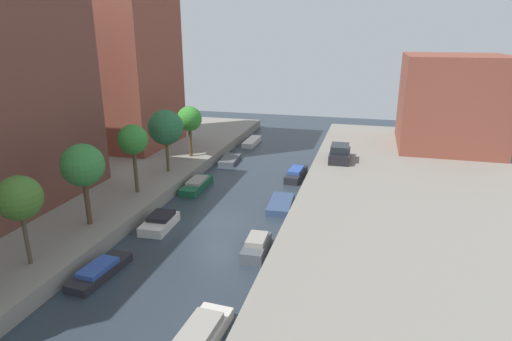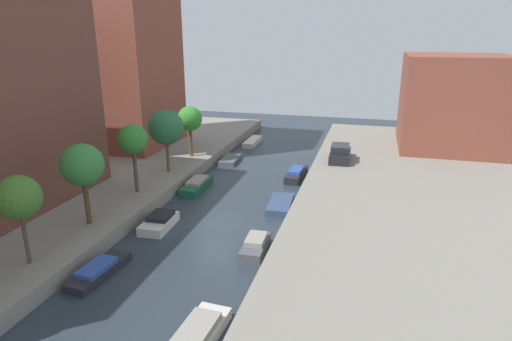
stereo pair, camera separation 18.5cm
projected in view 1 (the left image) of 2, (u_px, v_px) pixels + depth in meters
name	position (u px, v px, depth m)	size (l,w,h in m)	color
ground_plane	(216.00, 223.00, 30.43)	(84.00, 84.00, 0.00)	#28333D
quay_left	(36.00, 196.00, 33.96)	(20.00, 64.00, 1.00)	gray
quay_right	(445.00, 242.00, 26.60)	(20.00, 64.00, 1.00)	gray
apartment_tower_far	(117.00, 39.00, 44.58)	(10.00, 10.12, 22.23)	brown
low_block_right	(451.00, 102.00, 45.38)	(10.00, 10.89, 9.61)	brown
street_tree_1	(19.00, 198.00, 22.03)	(2.33, 2.33, 4.92)	#4C3F32
street_tree_2	(83.00, 166.00, 26.76)	(2.68, 2.68, 5.30)	#503825
street_tree_3	(133.00, 140.00, 32.23)	(2.25, 2.25, 5.30)	#4D4230
street_tree_4	(166.00, 128.00, 37.26)	(3.05, 3.05, 5.50)	brown
street_tree_5	(189.00, 119.00, 42.01)	(2.43, 2.43, 4.98)	brown
parked_car	(340.00, 154.00, 41.53)	(1.98, 4.30, 1.59)	black
moored_boat_left_1	(100.00, 271.00, 23.71)	(1.68, 4.25, 0.73)	#232328
moored_boat_left_2	(160.00, 222.00, 29.57)	(1.84, 3.38, 0.94)	beige
moored_boat_left_3	(197.00, 185.00, 36.98)	(1.51, 4.54, 0.82)	#195638
moored_boat_left_4	(230.00, 160.00, 44.58)	(1.86, 3.63, 0.46)	#4C5156
moored_boat_left_5	(252.00, 142.00, 51.61)	(1.27, 4.59, 0.60)	beige
moored_boat_right_1	(198.00, 338.00, 18.44)	(1.80, 4.63, 0.87)	beige
moored_boat_right_2	(256.00, 246.00, 26.20)	(1.43, 3.29, 1.01)	#4C5156
moored_boat_right_3	(281.00, 204.00, 33.10)	(1.93, 4.03, 0.49)	#33476B
moored_boat_right_4	(296.00, 174.00, 39.62)	(1.50, 4.36, 0.96)	#232328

